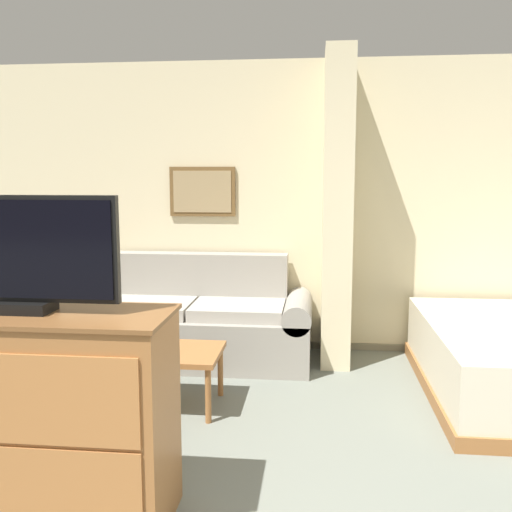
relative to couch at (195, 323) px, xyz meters
name	(u,v)px	position (x,y,z in m)	size (l,w,h in m)	color
wall_back	(347,208)	(1.31, 0.48, 0.97)	(7.33, 0.16, 2.60)	beige
wall_partition_pillar	(337,210)	(1.21, 0.11, 0.98)	(0.24, 0.62, 2.60)	beige
couch	(195,323)	(0.00, 0.00, 0.00)	(2.02, 0.84, 0.89)	gray
coffee_table	(166,357)	(0.02, -1.05, 0.04)	(0.75, 0.55, 0.40)	#996033
side_table	(57,305)	(-1.22, -0.05, 0.14)	(0.46, 0.46, 0.55)	#996033
table_lamp	(55,257)	(-1.22, -0.05, 0.56)	(0.38, 0.38, 0.47)	tan
tv_dresser	(32,417)	(-0.25, -2.38, 0.17)	(1.31, 0.49, 0.98)	#996033
tv	(22,254)	(-0.25, -2.38, 0.92)	(0.87, 0.16, 0.52)	black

